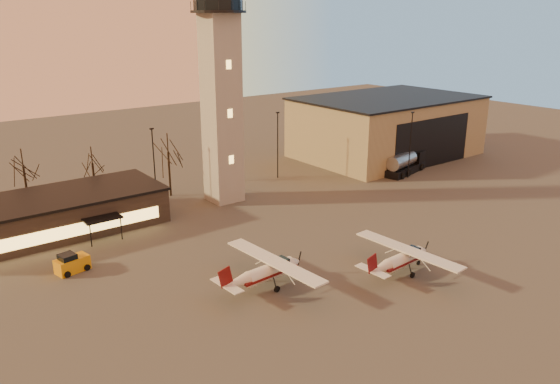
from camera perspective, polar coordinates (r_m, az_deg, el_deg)
name	(u,v)px	position (r m, az deg, el deg)	size (l,w,h in m)	color
ground	(394,282)	(52.75, 11.78, -9.18)	(220.00, 220.00, 0.00)	#413E3C
control_tower	(221,77)	(70.58, -6.23, 11.86)	(6.80, 6.80, 32.60)	gray
hangar	(387,126)	(98.33, 11.09, 6.76)	(30.60, 20.60, 10.30)	#9C8E66
terminal	(49,215)	(67.28, -22.95, -2.21)	(25.40, 12.20, 4.30)	black
light_poles	(223,159)	(73.63, -6.01, 3.47)	(58.50, 12.25, 10.14)	black
tree_row	(96,159)	(75.00, -18.65, 3.30)	(37.20, 9.20, 8.80)	black
cessna_front	(405,261)	(54.46, 12.89, -7.05)	(9.41, 11.88, 3.27)	silver
cessna_rear	(271,273)	(50.62, -0.95, -8.50)	(9.83, 12.41, 3.41)	silver
fuel_truck	(405,165)	(88.09, 12.94, 2.79)	(9.45, 4.61, 3.37)	black
service_cart	(72,264)	(57.01, -20.93, -7.08)	(3.32, 2.44, 1.94)	orange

